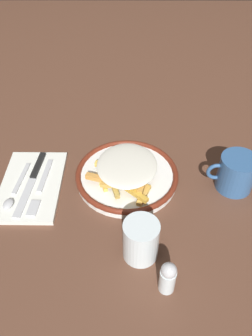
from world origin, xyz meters
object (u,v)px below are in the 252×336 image
knife (32,177)px  coffee_mug (235,173)px  salt_shaker (167,277)px  fork (40,187)px  water_glass (140,240)px  fries_heap (123,170)px  napkin (31,185)px  plate (126,176)px  spoon (13,193)px

knife → coffee_mug: coffee_mug is taller
knife → salt_shaker: 0.41m
fork → knife: size_ratio=0.84×
water_glass → knife: bearing=-38.4°
fries_heap → napkin: 0.23m
water_glass → coffee_mug: size_ratio=0.80×
plate → water_glass: (-0.03, 0.21, 0.03)m
water_glass → coffee_mug: water_glass is taller
knife → water_glass: (-0.26, 0.20, 0.03)m
knife → water_glass: water_glass is taller
coffee_mug → napkin: bearing=0.6°
plate → water_glass: bearing=97.5°
fries_heap → plate: bearing=-125.3°
fries_heap → spoon: fries_heap is taller
water_glass → fries_heap: bearing=-80.6°
water_glass → salt_shaker: water_glass is taller
fries_heap → spoon: (0.26, 0.05, -0.03)m
fries_heap → knife: (0.22, -0.00, -0.03)m
water_glass → spoon: bearing=-27.2°
spoon → salt_shaker: 0.40m
fries_heap → coffee_mug: bearing=177.3°
fries_heap → spoon: bearing=11.4°
coffee_mug → water_glass: bearing=39.6°
salt_shaker → spoon: bearing=-33.5°
knife → coffee_mug: size_ratio=1.83×
napkin → salt_shaker: salt_shaker is taller
coffee_mug → plate: bearing=-4.6°
coffee_mug → fries_heap: bearing=-2.7°
plate → salt_shaker: bearing=104.7°
knife → salt_shaker: size_ratio=2.74×
water_glass → coffee_mug: (-0.23, -0.19, -0.00)m
fries_heap → napkin: size_ratio=0.88×
napkin → spoon: spoon is taller
fork → knife: 0.04m
fork → salt_shaker: size_ratio=2.30×
coffee_mug → salt_shaker: size_ratio=1.49×
plate → napkin: size_ratio=1.10×
water_glass → salt_shaker: 0.09m
knife → salt_shaker: salt_shaker is taller
salt_shaker → coffee_mug: bearing=-124.6°
fork → water_glass: size_ratio=1.93×
fries_heap → water_glass: water_glass is taller
fork → coffee_mug: bearing=-177.9°
napkin → fork: (-0.03, 0.01, 0.01)m
knife → spoon: 0.06m
knife → salt_shaker: bearing=137.5°
knife → napkin: bearing=83.8°
knife → coffee_mug: (-0.48, 0.01, 0.03)m
spoon → plate: bearing=-167.1°
fork → water_glass: (-0.23, 0.17, 0.03)m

